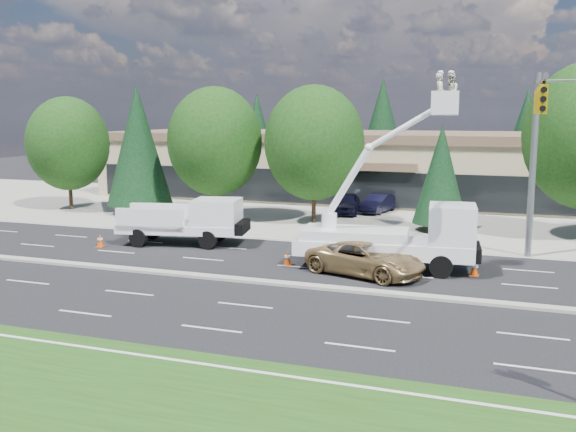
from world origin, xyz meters
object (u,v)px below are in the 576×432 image
at_px(utility_pickup, 189,226).
at_px(minivan, 366,259).
at_px(bucket_truck, 401,229).
at_px(signal_mast, 537,136).

distance_m(utility_pickup, minivan, 11.12).
relative_size(bucket_truck, minivan, 1.67).
bearing_deg(signal_mast, minivan, -148.16).
bearing_deg(utility_pickup, bucket_truck, -20.76).
xyz_separation_m(signal_mast, minivan, (-6.83, -4.24, -5.32)).
bearing_deg(utility_pickup, minivan, -29.38).
xyz_separation_m(bucket_truck, minivan, (-1.26, -1.48, -1.16)).
height_order(signal_mast, bucket_truck, signal_mast).
bearing_deg(bucket_truck, utility_pickup, 164.66).
xyz_separation_m(signal_mast, bucket_truck, (-5.57, -2.76, -4.16)).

